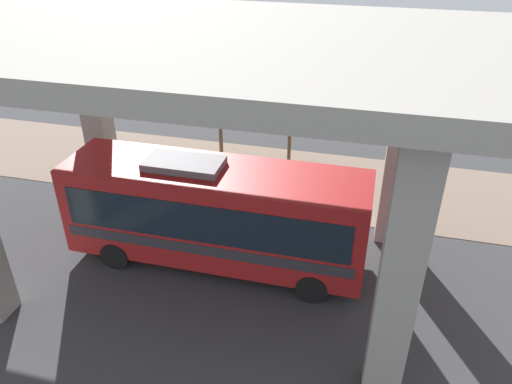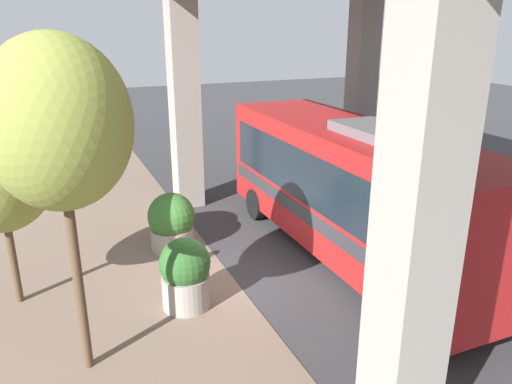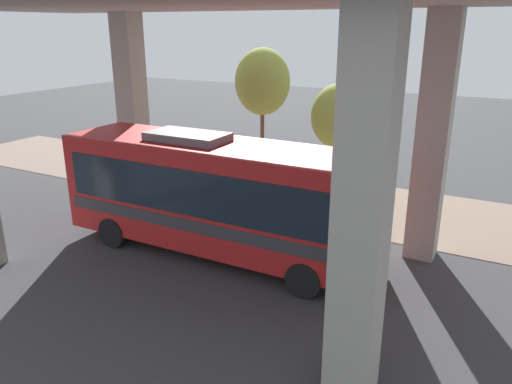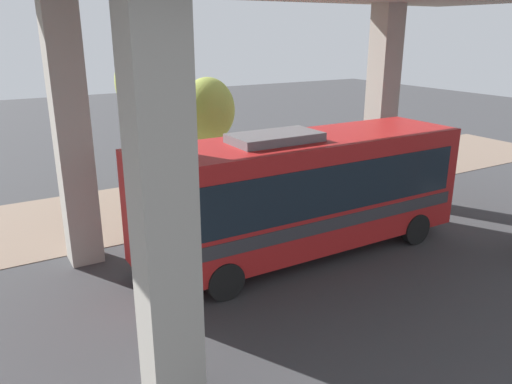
{
  "view_description": "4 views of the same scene",
  "coord_description": "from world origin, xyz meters",
  "px_view_note": "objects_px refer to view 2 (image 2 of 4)",
  "views": [
    {
      "loc": [
        16.62,
        4.78,
        11.0
      ],
      "look_at": [
        1.62,
        0.95,
        1.89
      ],
      "focal_mm": 35.0,
      "sensor_mm": 36.0,
      "label": 1
    },
    {
      "loc": [
        -3.88,
        -10.55,
        6.16
      ],
      "look_at": [
        1.11,
        1.11,
        1.81
      ],
      "focal_mm": 35.0,
      "sensor_mm": 36.0,
      "label": 2
    },
    {
      "loc": [
        15.64,
        8.01,
        6.91
      ],
      "look_at": [
        1.4,
        0.32,
        1.5
      ],
      "focal_mm": 35.0,
      "sensor_mm": 36.0,
      "label": 3
    },
    {
      "loc": [
        14.66,
        -8.27,
        6.47
      ],
      "look_at": [
        0.45,
        0.15,
        1.11
      ],
      "focal_mm": 35.0,
      "sensor_mm": 36.0,
      "label": 4
    }
  ],
  "objects_px": {
    "bus": "(351,185)",
    "street_tree_near": "(58,125)",
    "fire_hydrant": "(181,253)",
    "planter_middle": "(186,274)",
    "planter_front": "(172,223)"
  },
  "relations": [
    {
      "from": "fire_hydrant",
      "to": "planter_middle",
      "type": "xyz_separation_m",
      "value": [
        -0.37,
        -1.8,
        0.37
      ]
    },
    {
      "from": "planter_middle",
      "to": "street_tree_near",
      "type": "distance_m",
      "value": 4.6
    },
    {
      "from": "street_tree_near",
      "to": "bus",
      "type": "bearing_deg",
      "value": 16.64
    },
    {
      "from": "planter_front",
      "to": "street_tree_near",
      "type": "distance_m",
      "value": 6.4
    },
    {
      "from": "planter_front",
      "to": "planter_middle",
      "type": "distance_m",
      "value": 3.1
    },
    {
      "from": "planter_front",
      "to": "street_tree_near",
      "type": "bearing_deg",
      "value": -121.95
    },
    {
      "from": "bus",
      "to": "street_tree_near",
      "type": "bearing_deg",
      "value": -163.36
    },
    {
      "from": "fire_hydrant",
      "to": "bus",
      "type": "bearing_deg",
      "value": -12.57
    },
    {
      "from": "bus",
      "to": "planter_front",
      "type": "height_order",
      "value": "bus"
    },
    {
      "from": "street_tree_near",
      "to": "planter_front",
      "type": "bearing_deg",
      "value": 58.05
    },
    {
      "from": "bus",
      "to": "street_tree_near",
      "type": "distance_m",
      "value": 7.82
    },
    {
      "from": "bus",
      "to": "fire_hydrant",
      "type": "bearing_deg",
      "value": 167.43
    },
    {
      "from": "planter_middle",
      "to": "street_tree_near",
      "type": "height_order",
      "value": "street_tree_near"
    },
    {
      "from": "fire_hydrant",
      "to": "planter_middle",
      "type": "bearing_deg",
      "value": -101.47
    },
    {
      "from": "planter_front",
      "to": "planter_middle",
      "type": "bearing_deg",
      "value": -98.42
    }
  ]
}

